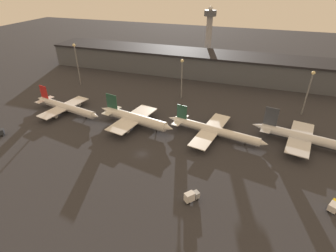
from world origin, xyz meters
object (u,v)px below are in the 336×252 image
service_vehicle_0 (191,196)px  control_tower (209,31)px  service_vehicle_1 (334,206)px  airplane_2 (214,130)px  airplane_1 (135,119)px  airplane_0 (66,107)px  airplane_3 (304,138)px

service_vehicle_0 → control_tower: 151.62m
service_vehicle_1 → control_tower: bearing=54.7°
airplane_2 → service_vehicle_1: 51.49m
airplane_2 → airplane_1: bearing=-165.3°
airplane_0 → airplane_1: bearing=9.3°
airplane_2 → service_vehicle_0: size_ratio=9.07×
service_vehicle_0 → service_vehicle_1: service_vehicle_0 is taller
airplane_3 → service_vehicle_1: 35.53m
airplane_0 → airplane_3: 112.61m
airplane_2 → control_tower: 112.57m
airplane_3 → control_tower: (-60.77, 102.73, 20.86)m
airplane_1 → service_vehicle_0: bearing=-34.9°
airplane_0 → airplane_2: (75.95, 1.21, -0.03)m
airplane_1 → airplane_3: (73.11, 7.50, -0.28)m
airplane_3 → control_tower: control_tower is taller
airplane_0 → airplane_2: airplane_0 is taller
airplane_0 → airplane_3: size_ratio=1.02×
airplane_1 → service_vehicle_1: (78.47, -27.57, -2.20)m
airplane_3 → service_vehicle_1: airplane_3 is taller
service_vehicle_0 → service_vehicle_1: 43.07m
airplane_2 → control_tower: (-24.29, 107.83, 21.31)m
airplane_0 → service_vehicle_1: size_ratio=7.87×
airplane_0 → service_vehicle_0: size_ratio=8.72×
airplane_1 → airplane_2: size_ratio=0.89×
service_vehicle_1 → service_vehicle_0: bearing=132.7°
airplane_3 → control_tower: size_ratio=1.02×
airplane_0 → airplane_2: size_ratio=0.96×
airplane_0 → control_tower: 122.53m
service_vehicle_0 → control_tower: bearing=50.3°
airplane_1 → airplane_2: 36.71m
airplane_2 → service_vehicle_0: 40.16m
airplane_0 → service_vehicle_0: airplane_0 is taller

